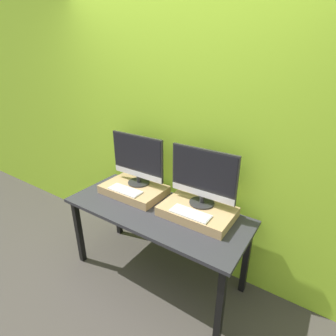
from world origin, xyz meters
The scene contains 9 objects.
ground_plane centered at (0.00, 0.00, 0.00)m, with size 12.00×12.00×0.00m, color #423D38.
wall_back centered at (0.00, 0.74, 1.30)m, with size 8.00×0.04×2.60m.
workbench centered at (0.00, 0.33, 0.65)m, with size 1.61×0.67×0.73m.
wooden_riser_left centered at (-0.34, 0.45, 0.77)m, with size 0.59×0.38×0.08m.
monitor_left centered at (-0.34, 0.52, 1.06)m, with size 0.57×0.21×0.48m.
keyboard_left centered at (-0.34, 0.33, 0.82)m, with size 0.33×0.13×0.01m.
wooden_riser_right centered at (0.34, 0.45, 0.77)m, with size 0.59×0.38×0.08m.
monitor_right centered at (0.34, 0.52, 1.06)m, with size 0.57×0.21×0.48m.
keyboard_right centered at (0.34, 0.33, 0.82)m, with size 0.33×0.13×0.01m.
Camera 1 is at (1.16, -1.21, 1.96)m, focal length 28.00 mm.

